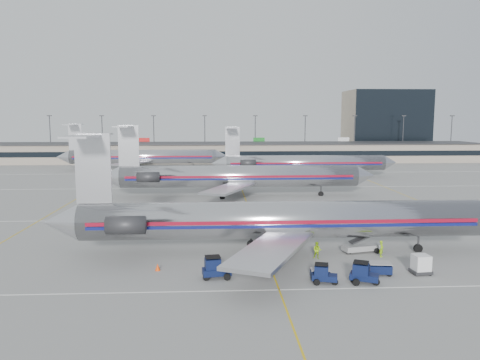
{
  "coord_description": "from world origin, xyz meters",
  "views": [
    {
      "loc": [
        -5.24,
        -55.35,
        14.27
      ],
      "look_at": [
        -1.38,
        18.19,
        4.5
      ],
      "focal_mm": 35.0,
      "sensor_mm": 36.0,
      "label": 1
    }
  ],
  "objects": [
    {
      "name": "tug_right",
      "position": [
        7.46,
        -16.84,
        0.89
      ],
      "size": [
        2.68,
        2.09,
        1.96
      ],
      "rotation": [
        0.0,
        0.0,
        -0.42
      ],
      "color": "#0A1339",
      "rests_on": "ground"
    },
    {
      "name": "terminal",
      "position": [
        0.0,
        97.97,
        3.16
      ],
      "size": [
        162.0,
        17.0,
        6.25
      ],
      "color": "gray",
      "rests_on": "ground"
    },
    {
      "name": "light_mast_row",
      "position": [
        0.0,
        112.0,
        8.58
      ],
      "size": [
        163.6,
        0.4,
        15.28
      ],
      "color": "#38383D",
      "rests_on": "ground"
    },
    {
      "name": "belt_loader",
      "position": [
        10.44,
        -7.39,
        0.69
      ],
      "size": [
        5.0,
        2.38,
        2.56
      ],
      "rotation": [
        0.0,
        0.0,
        0.23
      ],
      "color": "gray",
      "rests_on": "ground"
    },
    {
      "name": "apron_markings",
      "position": [
        0.0,
        10.0,
        0.01
      ],
      "size": [
        160.0,
        0.15,
        0.02
      ],
      "primitive_type": "cube",
      "color": "silver",
      "rests_on": "ground"
    },
    {
      "name": "jet_back_row",
      "position": [
        -26.18,
        74.9,
        3.73
      ],
      "size": [
        47.03,
        28.93,
        12.86
      ],
      "color": "#B9B9BD",
      "rests_on": "ground"
    },
    {
      "name": "cart_inner",
      "position": [
        9.75,
        -14.66,
        0.6
      ],
      "size": [
        2.15,
        1.6,
        1.14
      ],
      "rotation": [
        0.0,
        0.0,
        -0.12
      ],
      "color": "#0A1339",
      "rests_on": "ground"
    },
    {
      "name": "ramp_worker_far",
      "position": [
        5.06,
        -9.5,
        0.87
      ],
      "size": [
        1.03,
        0.92,
        1.75
      ],
      "primitive_type": "imported",
      "rotation": [
        0.0,
        0.0,
        -0.36
      ],
      "color": "#9ED514",
      "rests_on": "ground"
    },
    {
      "name": "cone_right",
      "position": [
        8.9,
        -13.71,
        0.32
      ],
      "size": [
        0.56,
        0.56,
        0.65
      ],
      "primitive_type": "cone",
      "rotation": [
        0.0,
        0.0,
        -0.19
      ],
      "color": "#FB4308",
      "rests_on": "ground"
    },
    {
      "name": "cart_outer",
      "position": [
        3.99,
        -15.65,
        0.5
      ],
      "size": [
        1.75,
        1.27,
        0.95
      ],
      "rotation": [
        0.0,
        0.0,
        -0.08
      ],
      "color": "#0A1339",
      "rests_on": "ground"
    },
    {
      "name": "tug_left",
      "position": [
        -5.36,
        -14.89,
        0.94
      ],
      "size": [
        2.68,
        1.62,
        2.05
      ],
      "rotation": [
        0.0,
        0.0,
        0.15
      ],
      "color": "#0A1339",
      "rests_on": "ground"
    },
    {
      "name": "ramp_worker_near",
      "position": [
        11.85,
        -9.23,
        0.86
      ],
      "size": [
        0.67,
        0.75,
        1.72
      ],
      "primitive_type": "imported",
      "rotation": [
        0.0,
        0.0,
        1.05
      ],
      "color": "#8AC112",
      "rests_on": "ground"
    },
    {
      "name": "jet_second_row",
      "position": [
        -1.91,
        28.97,
        3.82
      ],
      "size": [
        50.26,
        29.59,
        13.15
      ],
      "color": "#B9B9BD",
      "rests_on": "ground"
    },
    {
      "name": "uld_container",
      "position": [
        13.6,
        -14.67,
        0.91
      ],
      "size": [
        1.83,
        1.57,
        1.79
      ],
      "rotation": [
        0.0,
        0.0,
        0.1
      ],
      "color": "#2D2D30",
      "rests_on": "ground"
    },
    {
      "name": "cone_left",
      "position": [
        -10.77,
        -12.43,
        0.33
      ],
      "size": [
        0.63,
        0.63,
        0.66
      ],
      "primitive_type": "cone",
      "rotation": [
        0.0,
        0.0,
        0.37
      ],
      "color": "#FB4308",
      "rests_on": "ground"
    },
    {
      "name": "ground",
      "position": [
        0.0,
        0.0,
        0.0
      ],
      "size": [
        260.0,
        260.0,
        0.0
      ],
      "primitive_type": "plane",
      "color": "gray",
      "rests_on": "ground"
    },
    {
      "name": "jet_third_row",
      "position": [
        15.46,
        55.86,
        3.58
      ],
      "size": [
        45.1,
        27.74,
        12.33
      ],
      "color": "#B9B9BD",
      "rests_on": "ground"
    },
    {
      "name": "distant_building",
      "position": [
        62.0,
        128.0,
        12.5
      ],
      "size": [
        30.0,
        20.0,
        25.0
      ],
      "primitive_type": "cube",
      "color": "tan",
      "rests_on": "ground"
    },
    {
      "name": "tug_center",
      "position": [
        4.04,
        -16.65,
        0.81
      ],
      "size": [
        2.38,
        1.61,
        1.77
      ],
      "rotation": [
        0.0,
        0.0,
        -0.26
      ],
      "color": "#0A1339",
      "rests_on": "ground"
    },
    {
      "name": "jet_foreground",
      "position": [
        0.74,
        -7.58,
        3.73
      ],
      "size": [
        49.1,
        28.91,
        12.85
      ],
      "color": "#B9B9BD",
      "rests_on": "ground"
    }
  ]
}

